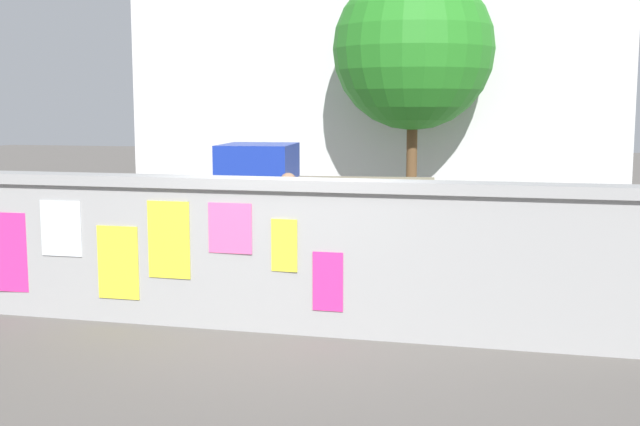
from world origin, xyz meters
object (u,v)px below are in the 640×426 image
motorcycle (530,246)px  bicycle_near (145,262)px  tree_roadside (413,50)px  auto_rickshaw_truck (316,200)px  person_bystander (288,221)px  person_walking (534,240)px  bicycle_far (405,267)px

motorcycle → bicycle_near: 5.53m
bicycle_near → tree_roadside: bearing=77.3°
auto_rickshaw_truck → motorcycle: (3.54, -1.20, -0.44)m
motorcycle → person_bystander: person_bystander is taller
motorcycle → person_walking: (-0.01, -2.72, 0.52)m
auto_rickshaw_truck → motorcycle: size_ratio=1.97×
bicycle_far → tree_roadside: bearing=96.9°
person_walking → tree_roadside: bearing=104.3°
motorcycle → person_walking: person_walking is taller
auto_rickshaw_truck → person_bystander: bearing=-82.5°
bicycle_near → person_walking: size_ratio=1.06×
bicycle_near → person_bystander: size_ratio=1.06×
person_walking → bicycle_far: bearing=142.9°
person_bystander → person_walking: bearing=-15.4°
bicycle_near → person_bystander: 2.10m
bicycle_far → person_bystander: 1.68m
auto_rickshaw_truck → motorcycle: auto_rickshaw_truck is taller
bicycle_far → tree_roadside: 10.43m
motorcycle → person_bystander: (-3.14, -1.86, 0.52)m
motorcycle → person_bystander: 3.69m
bicycle_near → motorcycle: bearing=21.6°
auto_rickshaw_truck → bicycle_near: 3.65m
bicycle_far → tree_roadside: size_ratio=0.29×
auto_rickshaw_truck → bicycle_near: size_ratio=2.19×
tree_roadside → motorcycle: bearing=-71.2°
person_bystander → tree_roadside: bearing=88.1°
bicycle_near → person_walking: person_walking is taller
motorcycle → bicycle_far: (-1.63, -1.50, -0.10)m
person_walking → tree_roadside: 11.69m
person_walking → auto_rickshaw_truck: bearing=132.0°
person_bystander → tree_roadside: size_ratio=0.27×
auto_rickshaw_truck → tree_roadside: 7.70m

